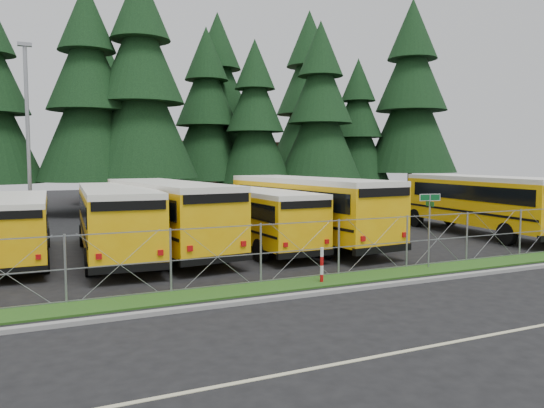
{
  "coord_description": "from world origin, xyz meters",
  "views": [
    {
      "loc": [
        -10.9,
        -16.76,
        4.06
      ],
      "look_at": [
        -1.28,
        4.0,
        2.16
      ],
      "focal_mm": 35.0,
      "sensor_mm": 36.0,
      "label": 1
    }
  ],
  "objects_px": {
    "bus_2": "(115,223)",
    "bus_4": "(254,219)",
    "bus_6": "(334,211)",
    "light_standard": "(28,133)",
    "bus_east": "(478,205)",
    "bus_3": "(165,217)",
    "bus_1": "(17,229)",
    "striped_bollard": "(322,266)",
    "street_sign": "(430,215)",
    "bus_5": "(303,211)"
  },
  "relations": [
    {
      "from": "bus_3",
      "to": "street_sign",
      "type": "bearing_deg",
      "value": -48.19
    },
    {
      "from": "bus_4",
      "to": "street_sign",
      "type": "relative_size",
      "value": 3.72
    },
    {
      "from": "light_standard",
      "to": "bus_east",
      "type": "bearing_deg",
      "value": -23.2
    },
    {
      "from": "bus_3",
      "to": "bus_east",
      "type": "bearing_deg",
      "value": -10.61
    },
    {
      "from": "bus_1",
      "to": "bus_6",
      "type": "distance_m",
      "value": 15.02
    },
    {
      "from": "bus_4",
      "to": "bus_east",
      "type": "bearing_deg",
      "value": -4.9
    },
    {
      "from": "bus_2",
      "to": "street_sign",
      "type": "distance_m",
      "value": 12.56
    },
    {
      "from": "bus_3",
      "to": "light_standard",
      "type": "distance_m",
      "value": 10.37
    },
    {
      "from": "bus_6",
      "to": "bus_5",
      "type": "bearing_deg",
      "value": -143.21
    },
    {
      "from": "striped_bollard",
      "to": "bus_4",
      "type": "bearing_deg",
      "value": 84.7
    },
    {
      "from": "bus_4",
      "to": "striped_bollard",
      "type": "bearing_deg",
      "value": -96.43
    },
    {
      "from": "bus_4",
      "to": "bus_6",
      "type": "height_order",
      "value": "bus_6"
    },
    {
      "from": "bus_east",
      "to": "light_standard",
      "type": "bearing_deg",
      "value": 162.81
    },
    {
      "from": "bus_2",
      "to": "bus_4",
      "type": "relative_size",
      "value": 1.08
    },
    {
      "from": "bus_2",
      "to": "bus_4",
      "type": "height_order",
      "value": "bus_2"
    },
    {
      "from": "bus_1",
      "to": "bus_4",
      "type": "distance_m",
      "value": 9.9
    },
    {
      "from": "bus_2",
      "to": "light_standard",
      "type": "relative_size",
      "value": 1.12
    },
    {
      "from": "striped_bollard",
      "to": "bus_2",
      "type": "bearing_deg",
      "value": 125.78
    },
    {
      "from": "bus_6",
      "to": "bus_east",
      "type": "distance_m",
      "value": 8.08
    },
    {
      "from": "street_sign",
      "to": "bus_4",
      "type": "bearing_deg",
      "value": 121.36
    },
    {
      "from": "bus_1",
      "to": "bus_3",
      "type": "xyz_separation_m",
      "value": [
        5.86,
        -0.54,
        0.24
      ]
    },
    {
      "from": "street_sign",
      "to": "bus_1",
      "type": "bearing_deg",
      "value": 150.1
    },
    {
      "from": "bus_3",
      "to": "bus_6",
      "type": "height_order",
      "value": "bus_3"
    },
    {
      "from": "bus_6",
      "to": "light_standard",
      "type": "distance_m",
      "value": 16.62
    },
    {
      "from": "bus_6",
      "to": "street_sign",
      "type": "distance_m",
      "value": 8.48
    },
    {
      "from": "bus_2",
      "to": "bus_east",
      "type": "relative_size",
      "value": 0.93
    },
    {
      "from": "bus_6",
      "to": "striped_bollard",
      "type": "relative_size",
      "value": 8.92
    },
    {
      "from": "bus_4",
      "to": "bus_east",
      "type": "height_order",
      "value": "bus_east"
    },
    {
      "from": "street_sign",
      "to": "bus_6",
      "type": "bearing_deg",
      "value": 83.2
    },
    {
      "from": "bus_2",
      "to": "bus_6",
      "type": "bearing_deg",
      "value": 9.84
    },
    {
      "from": "bus_1",
      "to": "bus_east",
      "type": "bearing_deg",
      "value": -2.97
    },
    {
      "from": "bus_3",
      "to": "bus_east",
      "type": "height_order",
      "value": "bus_east"
    },
    {
      "from": "bus_1",
      "to": "bus_east",
      "type": "relative_size",
      "value": 0.82
    },
    {
      "from": "bus_1",
      "to": "street_sign",
      "type": "height_order",
      "value": "street_sign"
    },
    {
      "from": "bus_1",
      "to": "bus_5",
      "type": "bearing_deg",
      "value": -3.15
    },
    {
      "from": "bus_1",
      "to": "striped_bollard",
      "type": "relative_size",
      "value": 8.39
    },
    {
      "from": "bus_4",
      "to": "street_sign",
      "type": "height_order",
      "value": "street_sign"
    },
    {
      "from": "bus_6",
      "to": "street_sign",
      "type": "height_order",
      "value": "street_sign"
    },
    {
      "from": "bus_4",
      "to": "bus_east",
      "type": "distance_m",
      "value": 12.94
    },
    {
      "from": "bus_1",
      "to": "bus_2",
      "type": "distance_m",
      "value": 3.82
    },
    {
      "from": "bus_2",
      "to": "bus_3",
      "type": "relative_size",
      "value": 0.95
    },
    {
      "from": "bus_6",
      "to": "street_sign",
      "type": "relative_size",
      "value": 3.81
    },
    {
      "from": "light_standard",
      "to": "striped_bollard",
      "type": "bearing_deg",
      "value": -61.69
    },
    {
      "from": "striped_bollard",
      "to": "bus_3",
      "type": "bearing_deg",
      "value": 112.56
    },
    {
      "from": "bus_6",
      "to": "light_standard",
      "type": "height_order",
      "value": "light_standard"
    },
    {
      "from": "bus_east",
      "to": "street_sign",
      "type": "distance_m",
      "value": 10.61
    },
    {
      "from": "street_sign",
      "to": "light_standard",
      "type": "distance_m",
      "value": 20.83
    },
    {
      "from": "bus_east",
      "to": "bus_1",
      "type": "bearing_deg",
      "value": -179.13
    },
    {
      "from": "bus_5",
      "to": "bus_6",
      "type": "distance_m",
      "value": 3.03
    },
    {
      "from": "bus_east",
      "to": "street_sign",
      "type": "xyz_separation_m",
      "value": [
        -8.72,
        -6.02,
        0.43
      ]
    }
  ]
}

